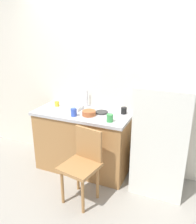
# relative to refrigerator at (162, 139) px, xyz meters

# --- Properties ---
(ground_plane) EXTENTS (8.00, 8.00, 0.00)m
(ground_plane) POSITION_rel_refrigerator_xyz_m (-0.86, -0.66, -0.69)
(ground_plane) COLOR #9E998E
(back_wall) EXTENTS (4.80, 0.10, 2.50)m
(back_wall) POSITION_rel_refrigerator_xyz_m (-0.86, 0.34, 0.56)
(back_wall) COLOR silver
(back_wall) RESTS_ON ground_plane
(cabinet_base) EXTENTS (1.30, 0.60, 0.85)m
(cabinet_base) POSITION_rel_refrigerator_xyz_m (-1.09, -0.01, -0.26)
(cabinet_base) COLOR #A87542
(cabinet_base) RESTS_ON ground_plane
(countertop) EXTENTS (1.34, 0.64, 0.04)m
(countertop) POSITION_rel_refrigerator_xyz_m (-1.09, -0.01, 0.18)
(countertop) COLOR #B7B7BC
(countertop) RESTS_ON cabinet_base
(faucet) EXTENTS (0.02, 0.02, 0.24)m
(faucet) POSITION_rel_refrigerator_xyz_m (-1.14, 0.24, 0.32)
(faucet) COLOR #B7B7BC
(faucet) RESTS_ON countertop
(refrigerator) EXTENTS (0.64, 0.58, 1.38)m
(refrigerator) POSITION_rel_refrigerator_xyz_m (0.00, 0.00, 0.00)
(refrigerator) COLOR silver
(refrigerator) RESTS_ON ground_plane
(chair) EXTENTS (0.46, 0.46, 0.89)m
(chair) POSITION_rel_refrigerator_xyz_m (-0.80, -0.61, -0.19)
(chair) COLOR #A87542
(chair) RESTS_ON ground_plane
(dish_tray) EXTENTS (0.28, 0.20, 0.05)m
(dish_tray) POSITION_rel_refrigerator_xyz_m (-1.29, 0.06, 0.23)
(dish_tray) COLOR white
(dish_tray) RESTS_ON countertop
(terracotta_bowl) EXTENTS (0.18, 0.18, 0.07)m
(terracotta_bowl) POSITION_rel_refrigerator_xyz_m (-0.96, -0.10, 0.24)
(terracotta_bowl) COLOR #B25B33
(terracotta_bowl) RESTS_ON countertop
(hotplate) EXTENTS (0.17, 0.17, 0.02)m
(hotplate) POSITION_rel_refrigerator_xyz_m (-0.83, 0.05, 0.21)
(hotplate) COLOR #2D2D2D
(hotplate) RESTS_ON countertop
(cup_blue) EXTENTS (0.08, 0.08, 0.11)m
(cup_blue) POSITION_rel_refrigerator_xyz_m (-1.13, -0.19, 0.26)
(cup_blue) COLOR blue
(cup_blue) RESTS_ON countertop
(cup_black) EXTENTS (0.08, 0.08, 0.09)m
(cup_black) POSITION_rel_refrigerator_xyz_m (-0.55, 0.14, 0.25)
(cup_black) COLOR black
(cup_black) RESTS_ON countertop
(cup_green) EXTENTS (0.08, 0.08, 0.10)m
(cup_green) POSITION_rel_refrigerator_xyz_m (-0.63, -0.19, 0.25)
(cup_green) COLOR green
(cup_green) RESTS_ON countertop
(cup_yellow) EXTENTS (0.07, 0.07, 0.07)m
(cup_yellow) POSITION_rel_refrigerator_xyz_m (-1.55, 0.06, 0.24)
(cup_yellow) COLOR yellow
(cup_yellow) RESTS_ON countertop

